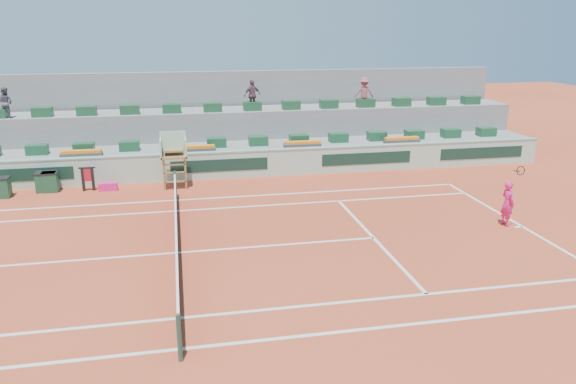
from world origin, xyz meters
name	(u,v)px	position (x,y,z in m)	size (l,w,h in m)	color
ground	(178,253)	(0.00, 0.00, 0.00)	(90.00, 90.00, 0.00)	#AB3C21
seating_tier_lower	(175,157)	(0.00, 10.70, 0.60)	(36.00, 4.00, 1.20)	gray
seating_tier_upper	(174,136)	(0.00, 12.30, 1.30)	(36.00, 2.40, 2.60)	gray
stadium_back_wall	(172,114)	(0.00, 13.90, 2.20)	(36.00, 0.40, 4.40)	gray
player_bag	(108,187)	(-2.82, 7.48, 0.17)	(0.78, 0.34, 0.34)	#F01F84
spectator_left	(5,103)	(-7.55, 11.67, 3.31)	(0.69, 0.54, 1.42)	#525260
spectator_mid	(252,95)	(4.02, 11.72, 3.37)	(0.90, 0.37, 1.54)	#674454
spectator_right	(364,92)	(9.86, 11.61, 3.38)	(1.00, 0.58, 1.55)	#994C53
court_lines	(178,253)	(0.00, 0.00, 0.01)	(23.89, 11.09, 0.01)	silver
tennis_net	(177,237)	(0.00, 0.00, 0.53)	(0.10, 11.97, 1.10)	black
advertising_hoarding	(175,167)	(0.02, 8.50, 0.63)	(36.00, 0.34, 1.26)	#A7D3B9
umpire_chair	(174,152)	(0.00, 7.50, 1.54)	(1.10, 0.90, 2.40)	olive
seat_row_lower	(174,144)	(0.00, 9.80, 1.42)	(32.90, 0.60, 0.44)	#194C2C
seat_row_upper	(172,108)	(0.00, 11.70, 2.82)	(32.90, 0.60, 0.44)	#194C2C
flower_planters	(140,151)	(-1.50, 9.00, 1.33)	(26.80, 0.36, 0.28)	#484848
drink_cooler_a	(50,182)	(-5.17, 7.77, 0.42)	(0.65, 0.56, 0.84)	#17462D
drink_cooler_b	(47,181)	(-5.34, 7.89, 0.42)	(0.85, 0.73, 0.84)	#17462D
drink_cooler_c	(1,187)	(-6.98, 7.30, 0.42)	(0.71, 0.61, 0.84)	#17462D
towel_rack	(88,177)	(-3.63, 7.61, 0.60)	(0.67, 0.11, 1.03)	black
tennis_player	(508,203)	(11.39, 0.28, 0.81)	(0.43, 0.87, 2.28)	#F01F84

